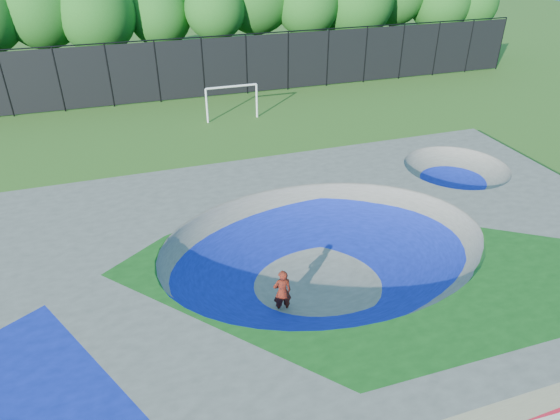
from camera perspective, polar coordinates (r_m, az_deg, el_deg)
The scene contains 7 objects.
ground at distance 17.21m, azimuth 4.99°, elevation -7.65°, with size 120.00×120.00×0.00m, color #32621B.
skate_deck at distance 16.76m, azimuth 5.10°, elevation -5.63°, with size 22.00×14.00×1.50m, color gray.
skater at distance 15.30m, azimuth 0.26°, elevation -9.36°, with size 0.58×0.38×1.58m, color red.
skateboard at distance 15.79m, azimuth 0.26°, elevation -11.49°, with size 0.78×0.22×0.05m, color black.
soccer_goal at distance 30.58m, azimuth -5.53°, elevation 12.81°, with size 3.19×0.12×2.11m.
fence at distance 34.89m, azimuth -8.80°, elevation 15.87°, with size 48.09×0.09×4.04m.
treeline at distance 39.66m, azimuth -8.01°, elevation 21.91°, with size 51.18×7.27×8.52m.
Camera 1 is at (-5.67, -12.38, 10.53)m, focal length 32.00 mm.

